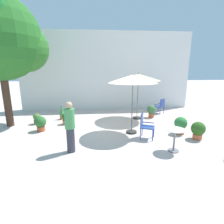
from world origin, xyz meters
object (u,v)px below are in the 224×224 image
at_px(potted_plant_5, 62,112).
at_px(potted_plant_6, 151,111).
at_px(potted_plant_1, 181,125).
at_px(potted_plant_3, 37,119).
at_px(shade_tree, 0,38).
at_px(patio_chair_0, 161,105).
at_px(potted_plant_4, 66,118).
at_px(cafe_table_0, 175,136).
at_px(patio_chair_1, 145,125).
at_px(potted_plant_7, 41,123).
at_px(standing_person, 70,127).
at_px(potted_plant_2, 198,130).
at_px(patio_umbrella_1, 138,78).
at_px(patio_umbrella_0, 133,80).

relative_size(potted_plant_5, potted_plant_6, 1.17).
xyz_separation_m(potted_plant_1, potted_plant_3, (-6.29, 1.91, -0.13)).
bearing_deg(potted_plant_6, shade_tree, -173.84).
height_order(patio_chair_0, potted_plant_4, patio_chair_0).
xyz_separation_m(cafe_table_0, potted_plant_5, (-4.30, 4.11, -0.12)).
xyz_separation_m(cafe_table_0, potted_plant_6, (0.50, 4.01, -0.13)).
height_order(patio_chair_1, potted_plant_7, patio_chair_1).
distance_m(shade_tree, potted_plant_7, 3.96).
bearing_deg(potted_plant_3, standing_person, -57.02).
height_order(patio_chair_0, potted_plant_1, patio_chair_0).
xyz_separation_m(patio_chair_0, potted_plant_5, (-5.60, -0.72, -0.11)).
bearing_deg(potted_plant_3, patio_chair_0, 12.07).
height_order(cafe_table_0, potted_plant_4, cafe_table_0).
relative_size(patio_chair_1, potted_plant_4, 1.73).
distance_m(potted_plant_4, potted_plant_7, 1.29).
height_order(cafe_table_0, potted_plant_2, cafe_table_0).
height_order(potted_plant_5, standing_person, standing_person).
height_order(potted_plant_2, potted_plant_4, potted_plant_2).
distance_m(patio_umbrella_1, potted_plant_6, 1.97).
bearing_deg(potted_plant_3, potted_plant_7, -65.41).
distance_m(potted_plant_5, potted_plant_7, 1.85).
xyz_separation_m(potted_plant_3, potted_plant_5, (1.06, 0.70, 0.13)).
bearing_deg(potted_plant_5, potted_plant_3, -146.43).
distance_m(patio_umbrella_1, potted_plant_2, 3.85).
bearing_deg(shade_tree, potted_plant_1, -13.46).
bearing_deg(patio_chair_1, potted_plant_6, 68.05).
xyz_separation_m(patio_chair_1, potted_plant_4, (-3.30, 2.07, -0.26)).
relative_size(patio_chair_1, potted_plant_2, 1.42).
distance_m(patio_umbrella_1, cafe_table_0, 4.21).
height_order(patio_umbrella_1, potted_plant_4, patio_umbrella_1).
bearing_deg(potted_plant_5, potted_plant_6, -1.11).
xyz_separation_m(potted_plant_4, potted_plant_6, (4.45, 0.78, 0.10)).
bearing_deg(patio_umbrella_1, shade_tree, -174.40).
bearing_deg(patio_chair_1, shade_tree, 160.22).
distance_m(patio_chair_0, standing_person, 6.50).
distance_m(patio_umbrella_0, potted_plant_3, 5.00).
xyz_separation_m(patio_umbrella_1, potted_plant_1, (1.26, -2.37, -1.77)).
bearing_deg(potted_plant_5, patio_chair_0, 7.32).
bearing_deg(standing_person, potted_plant_3, 122.98).
xyz_separation_m(patio_chair_0, potted_plant_4, (-5.25, -1.59, -0.22)).
height_order(potted_plant_2, potted_plant_3, potted_plant_2).
xyz_separation_m(shade_tree, cafe_table_0, (6.47, -3.26, -3.36)).
distance_m(potted_plant_2, standing_person, 4.73).
height_order(cafe_table_0, standing_person, standing_person).
height_order(shade_tree, potted_plant_1, shade_tree).
distance_m(patio_umbrella_1, patio_chair_1, 3.16).
bearing_deg(cafe_table_0, patio_chair_0, 74.94).
bearing_deg(potted_plant_7, patio_chair_1, -15.58).
relative_size(potted_plant_1, potted_plant_4, 1.28).
xyz_separation_m(patio_chair_1, potted_plant_1, (1.58, 0.32, -0.15)).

